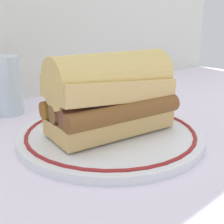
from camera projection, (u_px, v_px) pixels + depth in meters
ground_plane at (111, 139)px, 0.47m from camera, size 1.50×1.50×0.00m
plate at (112, 135)px, 0.46m from camera, size 0.28×0.28×0.01m
sausage_sandwich at (112, 94)px, 0.44m from camera, size 0.20×0.12×0.12m
drinking_glass at (7, 89)px, 0.58m from camera, size 0.06×0.06×0.11m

